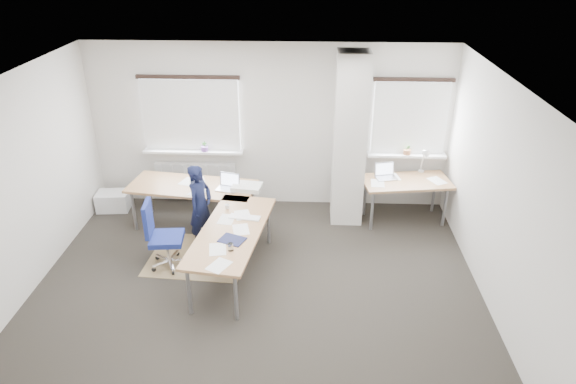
{
  "coord_description": "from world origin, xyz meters",
  "views": [
    {
      "loc": [
        0.67,
        -5.63,
        4.28
      ],
      "look_at": [
        0.38,
        0.9,
        1.0
      ],
      "focal_mm": 32.0,
      "sensor_mm": 36.0,
      "label": 1
    }
  ],
  "objects_px": {
    "person": "(200,206)",
    "desk_side": "(406,183)",
    "task_chair": "(165,249)",
    "desk_main": "(214,208)"
  },
  "relations": [
    {
      "from": "desk_main",
      "to": "task_chair",
      "type": "xyz_separation_m",
      "value": [
        -0.63,
        -0.49,
        -0.41
      ]
    },
    {
      "from": "desk_side",
      "to": "task_chair",
      "type": "bearing_deg",
      "value": -165.71
    },
    {
      "from": "desk_main",
      "to": "task_chair",
      "type": "distance_m",
      "value": 0.9
    },
    {
      "from": "desk_main",
      "to": "person",
      "type": "relative_size",
      "value": 2.23
    },
    {
      "from": "desk_side",
      "to": "person",
      "type": "xyz_separation_m",
      "value": [
        -3.19,
        -0.88,
        -0.03
      ]
    },
    {
      "from": "desk_side",
      "to": "task_chair",
      "type": "height_order",
      "value": "desk_side"
    },
    {
      "from": "desk_side",
      "to": "task_chair",
      "type": "relative_size",
      "value": 1.45
    },
    {
      "from": "task_chair",
      "to": "person",
      "type": "bearing_deg",
      "value": 50.79
    },
    {
      "from": "person",
      "to": "desk_main",
      "type": "bearing_deg",
      "value": -97.12
    },
    {
      "from": "person",
      "to": "desk_side",
      "type": "bearing_deg",
      "value": -52.3
    }
  ]
}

